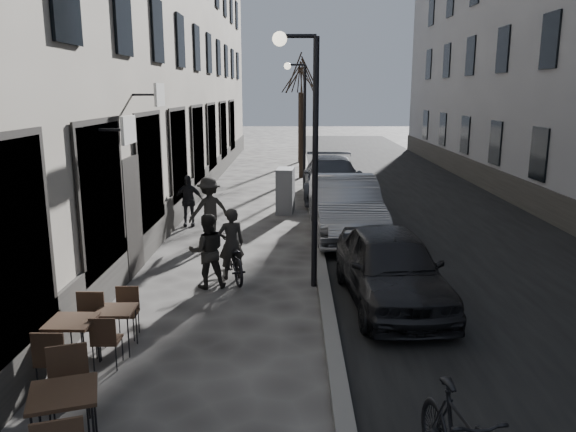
{
  "coord_description": "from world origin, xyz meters",
  "views": [
    {
      "loc": [
        -0.42,
        -5.13,
        3.98
      ],
      "look_at": [
        -0.53,
        4.64,
        1.8
      ],
      "focal_mm": 35.0,
      "sensor_mm": 36.0,
      "label": 1
    }
  ],
  "objects_px": {
    "car_far": "(332,178)",
    "car_near": "(391,267)",
    "pedestrian_mid": "(209,210)",
    "tree_far": "(300,78)",
    "utility_cabinet": "(285,191)",
    "bistro_set_a": "(66,420)",
    "bicycle": "(232,257)",
    "bistro_set_b": "(73,340)",
    "car_mid": "(345,207)",
    "streetlamp_near": "(307,134)",
    "bistro_set_c": "(117,325)",
    "streetlamp_far": "(300,112)",
    "pedestrian_near": "(207,251)",
    "pedestrian_far": "(188,201)",
    "tree_near": "(301,75)"
  },
  "relations": [
    {
      "from": "car_far",
      "to": "car_near",
      "type": "bearing_deg",
      "value": -87.15
    },
    {
      "from": "pedestrian_mid",
      "to": "car_near",
      "type": "relative_size",
      "value": 0.42
    },
    {
      "from": "tree_far",
      "to": "car_near",
      "type": "bearing_deg",
      "value": -86.03
    },
    {
      "from": "utility_cabinet",
      "to": "car_near",
      "type": "height_order",
      "value": "utility_cabinet"
    },
    {
      "from": "car_far",
      "to": "bistro_set_a",
      "type": "bearing_deg",
      "value": -103.36
    },
    {
      "from": "bicycle",
      "to": "utility_cabinet",
      "type": "bearing_deg",
      "value": -117.98
    },
    {
      "from": "bistro_set_b",
      "to": "car_mid",
      "type": "distance_m",
      "value": 9.11
    },
    {
      "from": "car_far",
      "to": "tree_far",
      "type": "bearing_deg",
      "value": 96.25
    },
    {
      "from": "streetlamp_near",
      "to": "bistro_set_c",
      "type": "distance_m",
      "value": 5.07
    },
    {
      "from": "streetlamp_far",
      "to": "pedestrian_near",
      "type": "relative_size",
      "value": 3.27
    },
    {
      "from": "bistro_set_c",
      "to": "utility_cabinet",
      "type": "height_order",
      "value": "utility_cabinet"
    },
    {
      "from": "bistro_set_c",
      "to": "utility_cabinet",
      "type": "distance_m",
      "value": 10.54
    },
    {
      "from": "pedestrian_near",
      "to": "car_near",
      "type": "relative_size",
      "value": 0.37
    },
    {
      "from": "bistro_set_a",
      "to": "bistro_set_b",
      "type": "height_order",
      "value": "bistro_set_a"
    },
    {
      "from": "tree_far",
      "to": "pedestrian_far",
      "type": "distance_m",
      "value": 16.55
    },
    {
      "from": "streetlamp_near",
      "to": "bicycle",
      "type": "relative_size",
      "value": 2.81
    },
    {
      "from": "pedestrian_near",
      "to": "car_mid",
      "type": "distance_m",
      "value": 5.34
    },
    {
      "from": "bicycle",
      "to": "pedestrian_mid",
      "type": "height_order",
      "value": "pedestrian_mid"
    },
    {
      "from": "pedestrian_mid",
      "to": "car_far",
      "type": "relative_size",
      "value": 0.33
    },
    {
      "from": "bistro_set_a",
      "to": "utility_cabinet",
      "type": "xyz_separation_m",
      "value": [
        2.17,
        12.95,
        0.23
      ]
    },
    {
      "from": "pedestrian_far",
      "to": "pedestrian_mid",
      "type": "bearing_deg",
      "value": -68.76
    },
    {
      "from": "pedestrian_mid",
      "to": "car_mid",
      "type": "distance_m",
      "value": 3.74
    },
    {
      "from": "bistro_set_c",
      "to": "utility_cabinet",
      "type": "bearing_deg",
      "value": 75.04
    },
    {
      "from": "tree_far",
      "to": "car_near",
      "type": "relative_size",
      "value": 1.35
    },
    {
      "from": "pedestrian_near",
      "to": "car_mid",
      "type": "relative_size",
      "value": 0.31
    },
    {
      "from": "pedestrian_near",
      "to": "pedestrian_mid",
      "type": "bearing_deg",
      "value": -96.48
    },
    {
      "from": "tree_near",
      "to": "car_mid",
      "type": "xyz_separation_m",
      "value": [
        1.1,
        -10.82,
        -3.83
      ]
    },
    {
      "from": "streetlamp_far",
      "to": "bistro_set_c",
      "type": "distance_m",
      "value": 15.57
    },
    {
      "from": "bicycle",
      "to": "bistro_set_c",
      "type": "bearing_deg",
      "value": 49.11
    },
    {
      "from": "streetlamp_far",
      "to": "car_mid",
      "type": "bearing_deg",
      "value": -81.48
    },
    {
      "from": "pedestrian_far",
      "to": "utility_cabinet",
      "type": "bearing_deg",
      "value": 27.3
    },
    {
      "from": "utility_cabinet",
      "to": "car_mid",
      "type": "relative_size",
      "value": 0.3
    },
    {
      "from": "streetlamp_far",
      "to": "bistro_set_a",
      "type": "relative_size",
      "value": 2.89
    },
    {
      "from": "utility_cabinet",
      "to": "bicycle",
      "type": "relative_size",
      "value": 0.82
    },
    {
      "from": "pedestrian_mid",
      "to": "car_near",
      "type": "distance_m",
      "value": 6.09
    },
    {
      "from": "bistro_set_a",
      "to": "pedestrian_near",
      "type": "xyz_separation_m",
      "value": [
        0.68,
        5.63,
        0.26
      ]
    },
    {
      "from": "streetlamp_far",
      "to": "bistro_set_a",
      "type": "distance_m",
      "value": 18.13
    },
    {
      "from": "car_near",
      "to": "pedestrian_far",
      "type": "bearing_deg",
      "value": 124.46
    },
    {
      "from": "utility_cabinet",
      "to": "tree_far",
      "type": "bearing_deg",
      "value": 92.38
    },
    {
      "from": "pedestrian_near",
      "to": "tree_near",
      "type": "bearing_deg",
      "value": -112.05
    },
    {
      "from": "bicycle",
      "to": "car_far",
      "type": "distance_m",
      "value": 9.78
    },
    {
      "from": "streetlamp_near",
      "to": "pedestrian_near",
      "type": "xyz_separation_m",
      "value": [
        -2.02,
        -0.1,
        -2.38
      ]
    },
    {
      "from": "tree_near",
      "to": "bicycle",
      "type": "distance_m",
      "value": 15.21
    },
    {
      "from": "streetlamp_far",
      "to": "car_mid",
      "type": "xyz_separation_m",
      "value": [
        1.17,
        -7.82,
        -2.33
      ]
    },
    {
      "from": "utility_cabinet",
      "to": "pedestrian_near",
      "type": "distance_m",
      "value": 7.47
    },
    {
      "from": "bistro_set_b",
      "to": "utility_cabinet",
      "type": "bearing_deg",
      "value": 75.65
    },
    {
      "from": "pedestrian_mid",
      "to": "bicycle",
      "type": "bearing_deg",
      "value": 79.7
    },
    {
      "from": "car_near",
      "to": "pedestrian_near",
      "type": "bearing_deg",
      "value": 162.51
    },
    {
      "from": "streetlamp_far",
      "to": "bistro_set_c",
      "type": "bearing_deg",
      "value": -101.28
    },
    {
      "from": "streetlamp_near",
      "to": "bistro_set_b",
      "type": "xyz_separation_m",
      "value": [
        -3.43,
        -3.68,
        -2.68
      ]
    }
  ]
}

